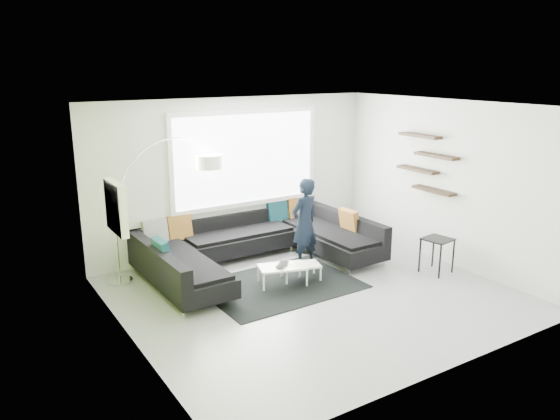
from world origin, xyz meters
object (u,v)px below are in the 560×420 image
object	(u,v)px
coffee_table	(292,273)
side_table	(436,255)
arc_lamp	(115,215)
sectional_sofa	(259,247)
laptop	(285,265)
person	(304,223)

from	to	relation	value
coffee_table	side_table	bearing A→B (deg)	-5.18
arc_lamp	sectional_sofa	bearing A→B (deg)	-22.81
coffee_table	laptop	xyz separation A→B (m)	(-0.15, -0.04, 0.17)
person	laptop	bearing A→B (deg)	23.38
person	sectional_sofa	bearing A→B (deg)	-38.11
sectional_sofa	laptop	world-z (taller)	sectional_sofa
laptop	coffee_table	bearing A→B (deg)	-26.02
sectional_sofa	laptop	xyz separation A→B (m)	(-0.04, -0.86, -0.04)
sectional_sofa	laptop	bearing A→B (deg)	-93.19
coffee_table	person	xyz separation A→B (m)	(0.58, 0.50, 0.61)
coffee_table	person	world-z (taller)	person
arc_lamp	side_table	world-z (taller)	arc_lamp
side_table	laptop	bearing A→B (deg)	159.83
sectional_sofa	person	bearing A→B (deg)	-26.06
coffee_table	sectional_sofa	bearing A→B (deg)	114.83
side_table	person	bearing A→B (deg)	139.94
laptop	person	bearing A→B (deg)	-3.03
coffee_table	laptop	distance (m)	0.23
side_table	person	world-z (taller)	person
arc_lamp	person	bearing A→B (deg)	-25.19
side_table	laptop	xyz separation A→B (m)	(-2.41, 0.88, 0.03)
arc_lamp	laptop	xyz separation A→B (m)	(2.17, -1.48, -0.78)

